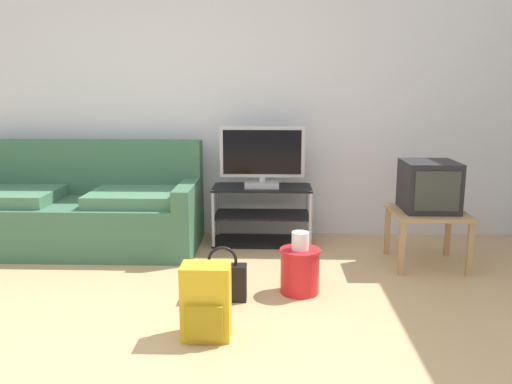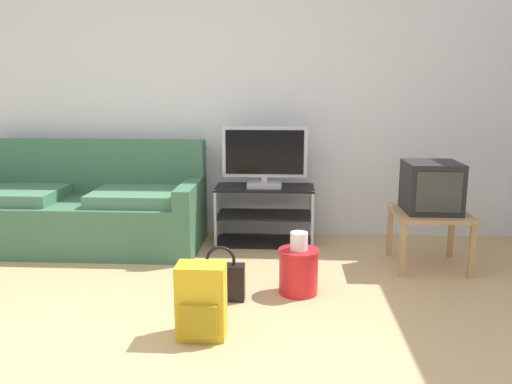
{
  "view_description": "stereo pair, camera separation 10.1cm",
  "coord_description": "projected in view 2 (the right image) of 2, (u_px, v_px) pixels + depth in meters",
  "views": [
    {
      "loc": [
        0.7,
        -2.48,
        1.38
      ],
      "look_at": [
        0.58,
        1.25,
        0.63
      ],
      "focal_mm": 36.83,
      "sensor_mm": 36.0,
      "label": 1
    },
    {
      "loc": [
        0.8,
        -2.47,
        1.38
      ],
      "look_at": [
        0.58,
        1.25,
        0.63
      ],
      "focal_mm": 36.83,
      "sensor_mm": 36.0,
      "label": 2
    }
  ],
  "objects": [
    {
      "name": "ground_plane",
      "position": [
        132.0,
        358.0,
        2.74
      ],
      "size": [
        9.0,
        9.8,
        0.02
      ],
      "primitive_type": "cube",
      "color": "tan"
    },
    {
      "name": "wall_back",
      "position": [
        202.0,
        90.0,
        4.87
      ],
      "size": [
        9.0,
        0.1,
        2.7
      ],
      "primitive_type": "cube",
      "color": "silver",
      "rests_on": "ground_plane"
    },
    {
      "name": "couch",
      "position": [
        83.0,
        209.0,
        4.61
      ],
      "size": [
        2.07,
        0.87,
        0.91
      ],
      "color": "#3D6B4C",
      "rests_on": "ground_plane"
    },
    {
      "name": "tv_stand",
      "position": [
        265.0,
        215.0,
        4.7
      ],
      "size": [
        0.87,
        0.42,
        0.51
      ],
      "color": "black",
      "rests_on": "ground_plane"
    },
    {
      "name": "flat_tv",
      "position": [
        265.0,
        157.0,
        4.57
      ],
      "size": [
        0.74,
        0.22,
        0.53
      ],
      "color": "#B2B2B7",
      "rests_on": "tv_stand"
    },
    {
      "name": "side_table",
      "position": [
        430.0,
        220.0,
        4.05
      ],
      "size": [
        0.56,
        0.56,
        0.44
      ],
      "color": "tan",
      "rests_on": "ground_plane"
    },
    {
      "name": "crt_tv",
      "position": [
        431.0,
        187.0,
        4.02
      ],
      "size": [
        0.4,
        0.43,
        0.38
      ],
      "color": "#232326",
      "rests_on": "side_table"
    },
    {
      "name": "backpack",
      "position": [
        201.0,
        302.0,
        2.92
      ],
      "size": [
        0.27,
        0.25,
        0.42
      ],
      "rotation": [
        0.0,
        0.0,
        -0.32
      ],
      "color": "gold",
      "rests_on": "ground_plane"
    },
    {
      "name": "handbag",
      "position": [
        221.0,
        280.0,
        3.45
      ],
      "size": [
        0.32,
        0.11,
        0.37
      ],
      "rotation": [
        0.0,
        0.0,
        -0.06
      ],
      "color": "black",
      "rests_on": "ground_plane"
    },
    {
      "name": "cleaning_bucket",
      "position": [
        299.0,
        268.0,
        3.55
      ],
      "size": [
        0.28,
        0.28,
        0.43
      ],
      "color": "red",
      "rests_on": "ground_plane"
    }
  ]
}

